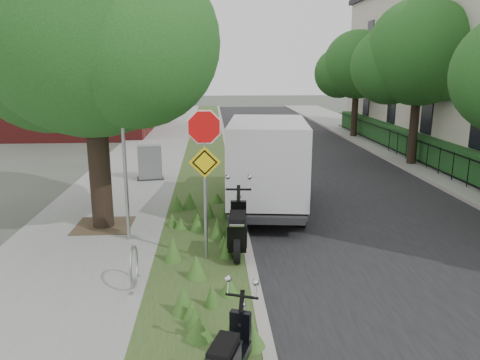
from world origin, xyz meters
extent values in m
plane|color=#4C5147|center=(0.00, 0.00, 0.00)|extent=(120.00, 120.00, 0.00)
cube|color=gray|center=(-4.25, 10.00, 0.06)|extent=(3.50, 60.00, 0.12)
cube|color=#2D4A1F|center=(-1.50, 10.00, 0.06)|extent=(2.00, 60.00, 0.12)
cube|color=#9E9991|center=(-0.50, 10.00, 0.07)|extent=(0.20, 60.00, 0.13)
cube|color=black|center=(3.00, 10.00, 0.01)|extent=(7.00, 60.00, 0.01)
cube|color=#9E9991|center=(6.50, 10.00, 0.07)|extent=(0.20, 60.00, 0.13)
cube|color=gray|center=(8.20, 10.00, 0.06)|extent=(3.20, 60.00, 0.12)
cylinder|color=black|center=(-4.00, 2.80, 2.36)|extent=(0.52, 0.52, 4.48)
sphere|color=#214C19|center=(-4.00, 2.80, 5.08)|extent=(5.40, 5.40, 5.40)
sphere|color=#214C19|center=(-5.21, 3.61, 4.41)|extent=(4.05, 4.05, 4.05)
sphere|color=#214C19|center=(-2.92, 2.12, 4.54)|extent=(3.78, 3.78, 3.78)
cube|color=#473828|center=(-4.00, 2.80, 0.12)|extent=(1.40, 1.40, 0.01)
cylinder|color=#A5A8AD|center=(-3.20, 1.80, 2.12)|extent=(0.08, 0.08, 4.00)
torus|color=#A5A8AD|center=(-2.70, -0.60, 0.50)|extent=(0.05, 0.77, 0.77)
cube|color=#A5A8AD|center=(-2.70, -0.96, 0.14)|extent=(0.06, 0.06, 0.04)
cube|color=#A5A8AD|center=(-2.70, -0.24, 0.14)|extent=(0.06, 0.06, 0.04)
cylinder|color=#A5A8AD|center=(-1.40, 0.60, 1.62)|extent=(0.07, 0.07, 3.00)
cylinder|color=red|center=(-1.40, 0.57, 2.87)|extent=(0.86, 0.03, 0.86)
cylinder|color=white|center=(-1.40, 0.58, 2.87)|extent=(0.94, 0.02, 0.94)
cube|color=yellow|center=(-1.40, 0.57, 2.17)|extent=(0.64, 0.03, 0.64)
cube|color=black|center=(7.20, 10.00, 1.07)|extent=(0.04, 24.00, 0.04)
cube|color=black|center=(7.20, 10.00, 0.27)|extent=(0.04, 24.00, 0.04)
cylinder|color=black|center=(7.20, 10.00, 0.62)|extent=(0.03, 0.03, 1.00)
cube|color=#184017|center=(7.90, 10.00, 0.67)|extent=(1.00, 24.00, 1.10)
cube|color=#2D2D33|center=(7.95, 10.00, 4.30)|extent=(0.25, 26.00, 0.60)
cube|color=maroon|center=(-9.50, 22.00, 4.00)|extent=(9.00, 10.00, 8.00)
cylinder|color=black|center=(7.00, 10.00, 2.14)|extent=(0.36, 0.36, 4.03)
sphere|color=#214C19|center=(7.00, 10.00, 4.58)|extent=(4.20, 4.20, 4.20)
sphere|color=#214C19|center=(6.05, 10.63, 4.06)|extent=(3.15, 3.15, 3.15)
sphere|color=#214C19|center=(7.84, 9.47, 4.16)|extent=(2.94, 2.94, 2.94)
cylinder|color=black|center=(7.00, 18.00, 1.94)|extent=(0.36, 0.36, 3.64)
sphere|color=#214C19|center=(7.00, 18.00, 4.15)|extent=(3.80, 3.80, 3.80)
sphere|color=#214C19|center=(6.14, 18.57, 3.67)|extent=(2.85, 2.85, 2.85)
sphere|color=#214C19|center=(7.76, 17.52, 3.77)|extent=(2.66, 2.66, 2.66)
cylinder|color=black|center=(-0.66, 1.69, 0.41)|extent=(0.18, 0.59, 0.58)
cylinder|color=black|center=(-0.77, 0.31, 0.41)|extent=(0.18, 0.59, 0.58)
cube|color=black|center=(-0.72, 0.94, 0.43)|extent=(0.48, 1.31, 0.20)
cube|color=black|center=(-0.75, 0.56, 0.70)|extent=(0.46, 0.75, 0.44)
cube|color=black|center=(-0.75, 0.61, 0.99)|extent=(0.39, 0.69, 0.13)
cylinder|color=black|center=(-0.87, -2.87, 0.35)|extent=(0.25, 0.46, 0.45)
cube|color=black|center=(-1.16, -3.66, 0.80)|extent=(0.42, 0.58, 0.10)
cube|color=#262628|center=(0.30, 4.25, 0.47)|extent=(2.37, 5.02, 0.16)
cube|color=#B7BABC|center=(0.51, 6.12, 1.24)|extent=(2.01, 1.49, 1.46)
cube|color=silver|center=(0.24, 3.75, 1.61)|extent=(2.39, 3.68, 2.01)
cube|color=#262628|center=(-3.46, 7.86, 0.14)|extent=(1.01, 0.76, 0.04)
cube|color=slate|center=(-3.46, 7.86, 0.73)|extent=(0.89, 0.64, 1.22)
camera|label=1|loc=(-1.27, -8.56, 4.01)|focal=35.00mm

